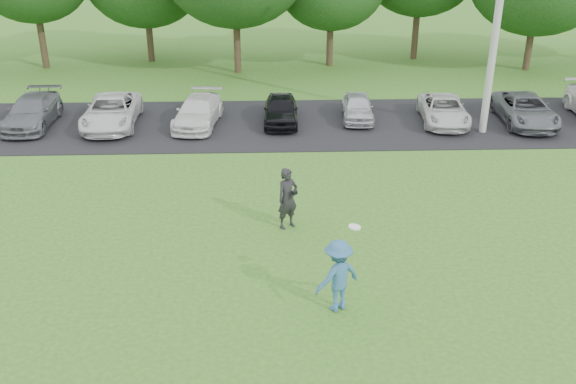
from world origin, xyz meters
The scene contains 5 objects.
ground centered at (0.00, 0.00, 0.00)m, with size 100.00×100.00×0.00m, color #2E631C.
parking_lot centered at (0.00, 13.00, 0.01)m, with size 32.00×6.50×0.03m, color black.
frisbee_player centered at (0.98, -0.03, 0.87)m, with size 1.29×1.12×2.07m.
camera_bystander centered at (0.01, 3.97, 0.89)m, with size 0.77×0.71×1.77m.
parked_cars centered at (0.21, 12.96, 0.62)m, with size 28.54×4.83×1.26m.
Camera 1 is at (-0.57, -12.10, 8.52)m, focal length 40.00 mm.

